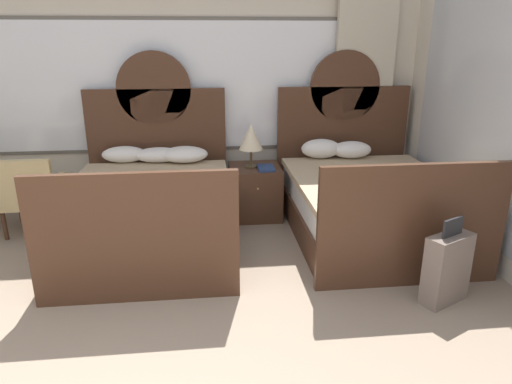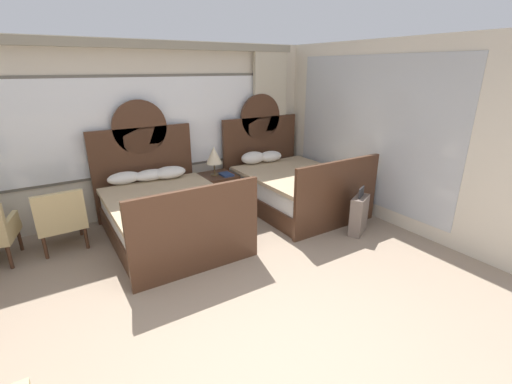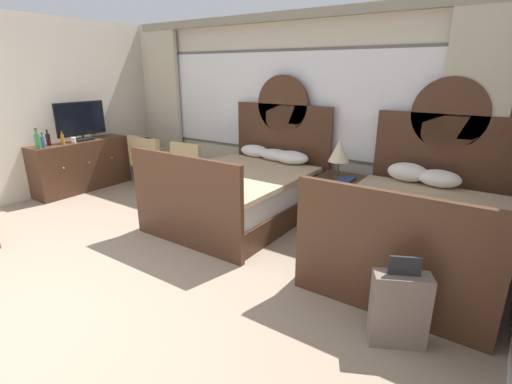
# 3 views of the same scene
# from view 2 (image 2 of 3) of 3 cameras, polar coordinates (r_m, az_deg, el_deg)

# --- Properties ---
(ground_plane) EXTENTS (24.00, 24.00, 0.00)m
(ground_plane) POSITION_cam_2_polar(r_m,az_deg,el_deg) (3.21, 3.15, -26.31)
(ground_plane) COLOR gray
(wall_back_window) EXTENTS (6.26, 0.22, 2.70)m
(wall_back_window) POSITION_cam_2_polar(r_m,az_deg,el_deg) (5.83, -19.15, 9.77)
(wall_back_window) COLOR beige
(wall_back_window) RESTS_ON ground_plane
(wall_right_mirror) EXTENTS (0.08, 4.42, 2.70)m
(wall_right_mirror) POSITION_cam_2_polar(r_m,az_deg,el_deg) (5.72, 20.19, 8.92)
(wall_right_mirror) COLOR beige
(wall_right_mirror) RESTS_ON ground_plane
(bed_near_window) EXTENTS (1.58, 2.13, 1.85)m
(bed_near_window) POSITION_cam_2_polar(r_m,az_deg,el_deg) (5.08, -14.34, -3.14)
(bed_near_window) COLOR #472B1C
(bed_near_window) RESTS_ON ground_plane
(bed_near_mirror) EXTENTS (1.58, 2.13, 1.85)m
(bed_near_mirror) POSITION_cam_2_polar(r_m,az_deg,el_deg) (6.05, 5.76, 1.09)
(bed_near_mirror) COLOR #472B1C
(bed_near_mirror) RESTS_ON ground_plane
(nightstand_between_beds) EXTENTS (0.57, 0.60, 0.59)m
(nightstand_between_beds) POSITION_cam_2_polar(r_m,az_deg,el_deg) (6.03, -6.27, 0.14)
(nightstand_between_beds) COLOR #472B1C
(nightstand_between_beds) RESTS_ON ground_plane
(table_lamp_on_nightstand) EXTENTS (0.27, 0.27, 0.49)m
(table_lamp_on_nightstand) POSITION_cam_2_polar(r_m,az_deg,el_deg) (5.83, -6.89, 5.93)
(table_lamp_on_nightstand) COLOR brown
(table_lamp_on_nightstand) RESTS_ON nightstand_between_beds
(book_on_nightstand) EXTENTS (0.18, 0.26, 0.03)m
(book_on_nightstand) POSITION_cam_2_polar(r_m,az_deg,el_deg) (5.88, -4.92, 2.88)
(book_on_nightstand) COLOR navy
(book_on_nightstand) RESTS_ON nightstand_between_beds
(armchair_by_window_left) EXTENTS (0.60, 0.60, 0.84)m
(armchair_by_window_left) POSITION_cam_2_polar(r_m,az_deg,el_deg) (5.25, -29.32, -3.65)
(armchair_by_window_left) COLOR tan
(armchair_by_window_left) RESTS_ON ground_plane
(suitcase_on_floor) EXTENTS (0.43, 0.33, 0.70)m
(suitcase_on_floor) POSITION_cam_2_polar(r_m,az_deg,el_deg) (5.29, 16.46, -3.58)
(suitcase_on_floor) COLOR #75665B
(suitcase_on_floor) RESTS_ON ground_plane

